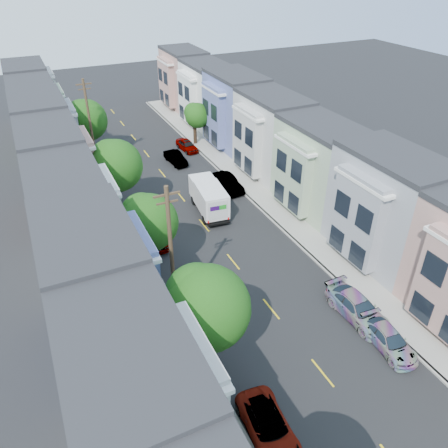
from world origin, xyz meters
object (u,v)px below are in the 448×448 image
parked_right_d (187,145)px  parked_right_b (357,308)px  utility_pole_far (91,126)px  tree_far_r (197,116)px  tree_e (86,120)px  parked_right_a (389,340)px  parked_left_b (268,427)px  fedex_truck (209,197)px  lead_sedan (176,158)px  tree_d (115,166)px  parked_left_c (196,305)px  parked_left_d (154,236)px  tree_c (148,223)px  utility_pole_near (172,258)px  parked_right_c (227,183)px  tree_b (205,309)px

parked_right_d → parked_right_b: bearing=-95.8°
utility_pole_far → tree_far_r: bearing=10.1°
tree_e → tree_far_r: bearing=-4.0°
parked_right_a → parked_right_d: parked_right_d is taller
utility_pole_far → parked_left_b: bearing=-87.8°
parked_left_b → parked_right_b: 10.95m
fedex_truck → utility_pole_far: bearing=125.5°
lead_sedan → tree_far_r: bearing=39.4°
tree_e → tree_far_r: size_ratio=1.36×
tree_d → utility_pole_far: utility_pole_far is taller
parked_left_c → parked_left_d: parked_left_d is taller
tree_e → parked_left_b: 39.48m
tree_far_r → parked_right_a: (-1.99, -36.43, -3.03)m
tree_c → parked_left_d: 5.90m
tree_e → parked_left_c: bearing=-87.3°
tree_d → lead_sedan: bearing=45.9°
tree_e → parked_left_c: tree_e is taller
lead_sedan → parked_right_a: lead_sedan is taller
parked_left_c → parked_right_d: size_ratio=1.03×
tree_e → parked_left_b: tree_e is taller
tree_d → utility_pole_near: utility_pole_near is taller
parked_right_d → tree_far_r: bearing=30.2°
tree_e → parked_left_b: size_ratio=1.54×
fedex_truck → parked_right_b: bearing=-72.0°
tree_c → fedex_truck: (7.70, 6.93, -3.14)m
tree_far_r → parked_right_c: (-1.99, -12.94, -2.90)m
parked_left_b → parked_right_b: (9.80, 4.88, 0.11)m
tree_d → utility_pole_near: size_ratio=0.74×
tree_b → parked_left_b: (1.40, -4.67, -4.77)m
tree_far_r → parked_left_b: bearing=-107.1°
tree_e → parked_right_d: (11.20, -2.38, -4.09)m
parked_right_a → parked_right_c: parked_right_c is taller
utility_pole_near → parked_left_c: size_ratio=2.37×
parked_left_d → parked_right_b: parked_right_b is taller
tree_b → tree_d: tree_b is taller
tree_b → parked_right_d: (11.20, 32.19, -4.75)m
tree_far_r → utility_pole_near: size_ratio=0.53×
parked_right_b → tree_far_r: bearing=85.1°
lead_sedan → parked_left_d: bearing=-121.5°
tree_far_r → fedex_truck: tree_far_r is taller
tree_b → parked_left_c: size_ratio=1.85×
tree_b → lead_sedan: bearing=73.5°
tree_b → fedex_truck: 19.40m
tree_d → parked_left_b: size_ratio=1.61×
utility_pole_near → tree_d: bearing=90.0°
lead_sedan → parked_left_d: 16.23m
tree_b → parked_right_c: size_ratio=1.69×
lead_sedan → parked_right_b: parked_right_b is taller
lead_sedan → tree_d: bearing=-139.3°
fedex_truck → parked_right_b: 17.56m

